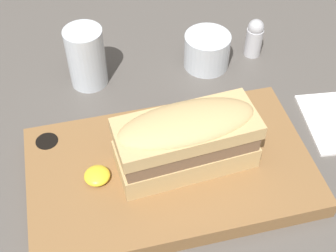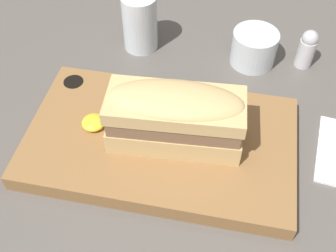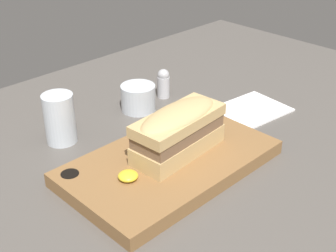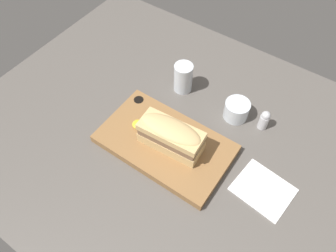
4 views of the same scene
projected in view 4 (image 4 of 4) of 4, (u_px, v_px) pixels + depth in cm
name	position (u px, v px, depth cm)	size (l,w,h in cm)	color
dining_table	(197.00, 151.00, 98.40)	(145.07, 101.22, 2.00)	#56514C
serving_board	(165.00, 143.00, 97.15)	(38.59, 22.76, 2.77)	olive
sandwich	(171.00, 135.00, 91.25)	(18.91, 8.99, 9.26)	tan
mustard_dollop	(138.00, 124.00, 98.75)	(3.45, 3.45, 1.38)	yellow
water_glass	(183.00, 79.00, 108.27)	(6.20, 6.20, 10.29)	silver
wine_glass	(236.00, 111.00, 102.71)	(7.83, 7.83, 6.01)	silver
napkin	(263.00, 189.00, 89.69)	(16.33, 14.21, 0.40)	white
salt_shaker	(264.00, 120.00, 99.45)	(2.95, 2.95, 7.13)	silver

